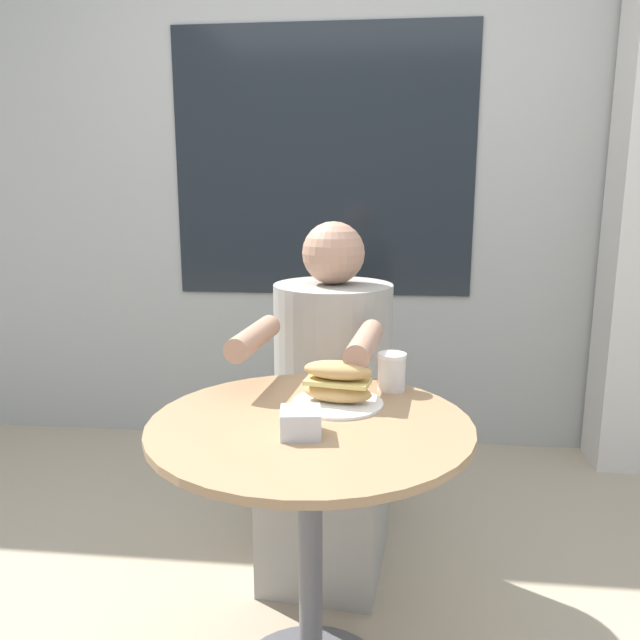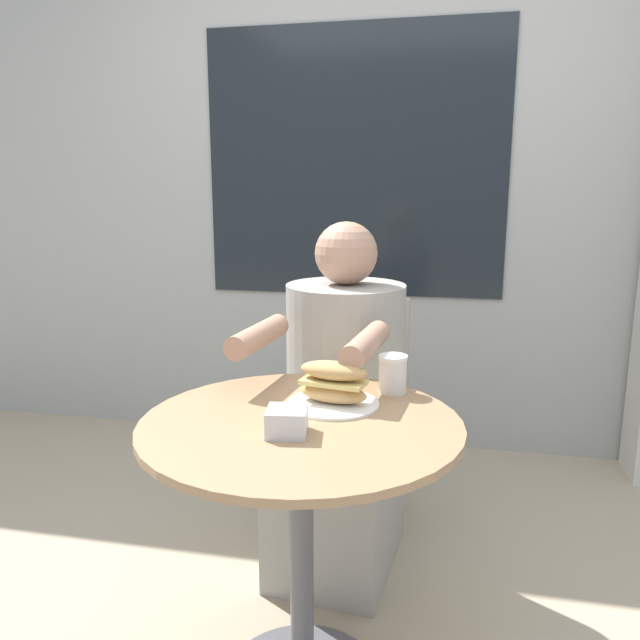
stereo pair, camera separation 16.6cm
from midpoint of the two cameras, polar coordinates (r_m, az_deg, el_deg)
storefront_wall at (r=3.10m, az=7.41°, el=13.99°), size 8.00×0.09×2.80m
cafe_table at (r=1.59m, az=1.39°, el=-15.78°), size 0.78×0.78×0.74m
diner_chair at (r=2.46m, az=5.60°, el=-6.16°), size 0.42×0.42×0.87m
seated_diner at (r=2.14m, az=4.15°, el=-9.50°), size 0.45×0.73×1.18m
sandwich_on_plate at (r=1.60m, az=4.24°, el=-6.18°), size 0.23×0.23×0.12m
drink_cup at (r=1.71m, az=9.44°, el=-4.91°), size 0.08×0.08×0.10m
napkin_box at (r=1.42m, az=0.34°, el=-9.32°), size 0.10×0.10×0.06m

